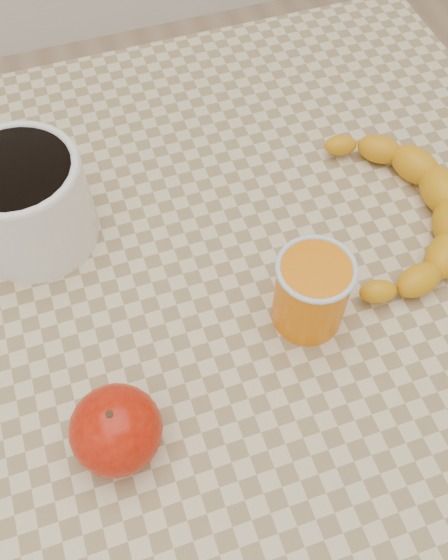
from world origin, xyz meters
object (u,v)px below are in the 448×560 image
object	(u,v)px
orange_juice_glass	(311,292)
apple	(116,430)
banana	(398,212)
table	(224,332)
coffee_mug	(22,201)

from	to	relation	value
orange_juice_glass	apple	world-z (taller)	orange_juice_glass
orange_juice_glass	banana	xyz separation A→B (m)	(0.13, 0.07, -0.02)
banana	apple	bearing A→B (deg)	-133.18
table	apple	xyz separation A→B (m)	(-0.13, -0.12, 0.12)
table	apple	bearing A→B (deg)	-138.40
table	coffee_mug	xyz separation A→B (m)	(-0.16, 0.13, 0.14)
apple	banana	distance (m)	0.36
orange_juice_glass	banana	size ratio (longest dim) A/B	0.27
table	orange_juice_glass	bearing A→B (deg)	-38.19
coffee_mug	table	bearing A→B (deg)	-37.90
orange_juice_glass	banana	bearing A→B (deg)	29.07
table	coffee_mug	bearing A→B (deg)	142.10
coffee_mug	orange_juice_glass	world-z (taller)	coffee_mug
apple	banana	bearing A→B (deg)	22.77
orange_juice_glass	apple	distance (m)	0.21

